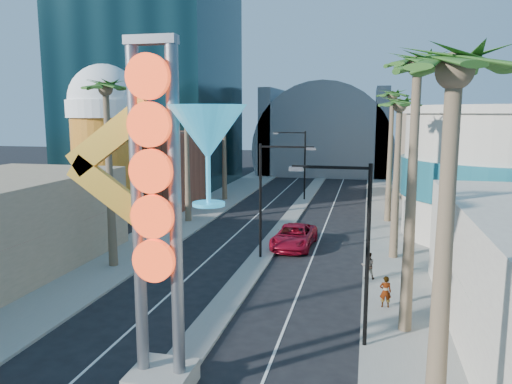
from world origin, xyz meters
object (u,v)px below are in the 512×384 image
red_pickup (294,236)px  pedestrian_b (368,266)px  neon_sign (178,194)px  pedestrian_a (385,292)px

red_pickup → pedestrian_b: 8.56m
neon_sign → pedestrian_a: neon_sign is taller
neon_sign → pedestrian_a: bearing=52.5°
pedestrian_b → pedestrian_a: bearing=94.0°
red_pickup → pedestrian_b: size_ratio=3.69×
neon_sign → pedestrian_b: (6.48, 13.94, -6.34)m
pedestrian_a → neon_sign: bearing=47.9°
neon_sign → red_pickup: neon_sign is taller
pedestrian_a → pedestrian_b: pedestrian_a is taller
red_pickup → pedestrian_b: bearing=-47.5°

